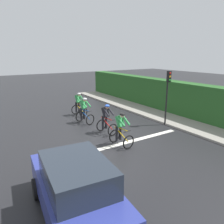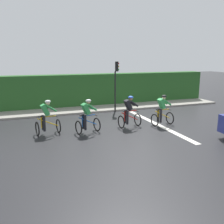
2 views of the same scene
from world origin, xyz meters
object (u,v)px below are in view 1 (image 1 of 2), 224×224
object	(u,v)px
cyclist_fourth	(121,130)
cyclist_mid	(106,119)
cyclist_lead	(79,105)
traffic_light_near_crossing	(168,90)
cyclist_second	(84,111)
car_navy	(75,189)

from	to	relation	value
cyclist_fourth	cyclist_mid	bearing A→B (deg)	81.15
cyclist_lead	cyclist_mid	xyz separation A→B (m)	(-0.21, -4.18, 0.00)
cyclist_fourth	traffic_light_near_crossing	bearing A→B (deg)	14.46
cyclist_second	cyclist_fourth	xyz separation A→B (m)	(-0.05, -4.15, 0.00)
cyclist_lead	cyclist_fourth	bearing A→B (deg)	-94.67
cyclist_mid	traffic_light_near_crossing	distance (m)	4.18
cyclist_fourth	car_navy	xyz separation A→B (m)	(-3.75, -3.31, 0.08)
cyclist_lead	cyclist_fourth	world-z (taller)	same
cyclist_mid	car_navy	distance (m)	6.53
car_navy	traffic_light_near_crossing	size ratio (longest dim) A/B	1.27
cyclist_lead	traffic_light_near_crossing	world-z (taller)	traffic_light_near_crossing
cyclist_mid	traffic_light_near_crossing	size ratio (longest dim) A/B	0.50
car_navy	cyclist_fourth	bearing A→B (deg)	41.47
cyclist_lead	cyclist_fourth	size ratio (longest dim) A/B	1.00
cyclist_second	traffic_light_near_crossing	size ratio (longest dim) A/B	0.50
cyclist_mid	cyclist_fourth	xyz separation A→B (m)	(-0.28, -1.82, 0.00)
cyclist_second	traffic_light_near_crossing	world-z (taller)	traffic_light_near_crossing
cyclist_second	cyclist_lead	bearing A→B (deg)	76.53
traffic_light_near_crossing	cyclist_mid	bearing A→B (deg)	168.97
cyclist_lead	car_navy	size ratio (longest dim) A/B	0.39
cyclist_lead	cyclist_second	world-z (taller)	same
traffic_light_near_crossing	cyclist_lead	bearing A→B (deg)	126.50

